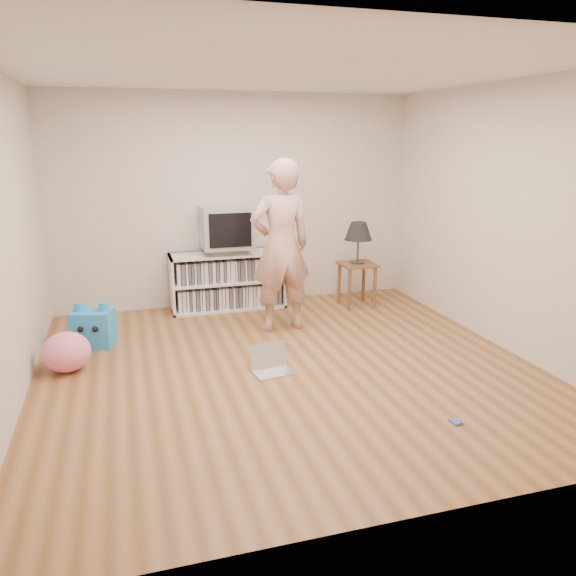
# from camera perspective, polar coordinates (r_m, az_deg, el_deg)

# --- Properties ---
(ground) EXTENTS (4.50, 4.50, 0.00)m
(ground) POSITION_cam_1_polar(r_m,az_deg,el_deg) (5.27, -0.07, -8.05)
(ground) COLOR brown
(ground) RESTS_ON ground
(walls) EXTENTS (4.52, 4.52, 2.60)m
(walls) POSITION_cam_1_polar(r_m,az_deg,el_deg) (4.91, -0.08, 6.03)
(walls) COLOR beige
(walls) RESTS_ON ground
(ceiling) EXTENTS (4.50, 4.50, 0.01)m
(ceiling) POSITION_cam_1_polar(r_m,az_deg,el_deg) (4.88, -0.08, 21.29)
(ceiling) COLOR white
(ceiling) RESTS_ON walls
(media_unit) EXTENTS (1.40, 0.45, 0.70)m
(media_unit) POSITION_cam_1_polar(r_m,az_deg,el_deg) (7.01, -6.16, 0.78)
(media_unit) COLOR white
(media_unit) RESTS_ON ground
(dvd_deck) EXTENTS (0.45, 0.35, 0.07)m
(dvd_deck) POSITION_cam_1_polar(r_m,az_deg,el_deg) (6.91, -6.23, 3.85)
(dvd_deck) COLOR gray
(dvd_deck) RESTS_ON media_unit
(crt_tv) EXTENTS (0.60, 0.53, 0.50)m
(crt_tv) POSITION_cam_1_polar(r_m,az_deg,el_deg) (6.85, -6.29, 6.18)
(crt_tv) COLOR #9C9CA1
(crt_tv) RESTS_ON dvd_deck
(side_table) EXTENTS (0.42, 0.42, 0.55)m
(side_table) POSITION_cam_1_polar(r_m,az_deg,el_deg) (7.08, 7.03, 1.46)
(side_table) COLOR brown
(side_table) RESTS_ON ground
(table_lamp) EXTENTS (0.34, 0.34, 0.52)m
(table_lamp) POSITION_cam_1_polar(r_m,az_deg,el_deg) (6.98, 7.17, 5.66)
(table_lamp) COLOR #333333
(table_lamp) RESTS_ON side_table
(person) EXTENTS (0.72, 0.51, 1.87)m
(person) POSITION_cam_1_polar(r_m,az_deg,el_deg) (6.05, -0.75, 4.24)
(person) COLOR #CF9E8D
(person) RESTS_ON ground
(laptop) EXTENTS (0.39, 0.33, 0.24)m
(laptop) POSITION_cam_1_polar(r_m,az_deg,el_deg) (5.18, -1.77, -7.73)
(laptop) COLOR silver
(laptop) RESTS_ON ground
(playing_cards) EXTENTS (0.07, 0.10, 0.02)m
(playing_cards) POSITION_cam_1_polar(r_m,az_deg,el_deg) (4.50, 16.66, -12.88)
(playing_cards) COLOR #445CB7
(playing_cards) RESTS_ON ground
(plush_blue) EXTENTS (0.46, 0.41, 0.46)m
(plush_blue) POSITION_cam_1_polar(r_m,az_deg,el_deg) (6.08, -19.19, -3.79)
(plush_blue) COLOR #248EDB
(plush_blue) RESTS_ON ground
(plush_pink) EXTENTS (0.48, 0.48, 0.37)m
(plush_pink) POSITION_cam_1_polar(r_m,az_deg,el_deg) (5.52, -21.59, -6.06)
(plush_pink) COLOR pink
(plush_pink) RESTS_ON ground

